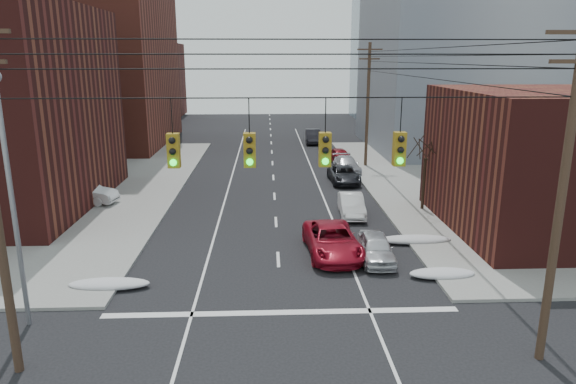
{
  "coord_description": "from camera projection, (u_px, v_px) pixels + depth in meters",
  "views": [
    {
      "loc": [
        -0.49,
        -11.78,
        9.71
      ],
      "look_at": [
        0.56,
        13.75,
        3.0
      ],
      "focal_mm": 32.0,
      "sensor_mm": 36.0,
      "label": 1
    }
  ],
  "objects": [
    {
      "name": "snow_ne",
      "position": [
        442.0,
        273.0,
        23.29
      ],
      "size": [
        3.0,
        1.08,
        0.42
      ],
      "primitive_type": "ellipsoid",
      "color": "silver",
      "rests_on": "ground"
    },
    {
      "name": "building_brick_far",
      "position": [
        109.0,
        81.0,
        82.82
      ],
      "size": [
        22.0,
        18.0,
        12.0
      ],
      "primitive_type": "cube",
      "color": "#471815",
      "rests_on": "ground"
    },
    {
      "name": "building_office",
      "position": [
        479.0,
        30.0,
        54.09
      ],
      "size": [
        22.0,
        20.0,
        25.0
      ],
      "primitive_type": "cube",
      "color": "gray",
      "rests_on": "ground"
    },
    {
      "name": "parked_car_c",
      "position": [
        344.0,
        175.0,
        40.93
      ],
      "size": [
        2.31,
        4.74,
        1.3
      ],
      "primitive_type": "imported",
      "rotation": [
        0.0,
        0.0,
        0.03
      ],
      "color": "black",
      "rests_on": "ground"
    },
    {
      "name": "red_pickup",
      "position": [
        332.0,
        240.0,
        25.93
      ],
      "size": [
        2.81,
        5.57,
        1.51
      ],
      "primitive_type": "imported",
      "rotation": [
        0.0,
        0.0,
        0.06
      ],
      "color": "maroon",
      "rests_on": "ground"
    },
    {
      "name": "lot_car_c",
      "position": [
        8.0,
        193.0,
        34.4
      ],
      "size": [
        5.56,
        2.69,
        1.56
      ],
      "primitive_type": "imported",
      "rotation": [
        0.0,
        0.0,
        1.48
      ],
      "color": "black",
      "rests_on": "sidewalk_nw"
    },
    {
      "name": "street_light",
      "position": [
        9.0,
        181.0,
        17.88
      ],
      "size": [
        0.44,
        0.44,
        9.32
      ],
      "color": "gray",
      "rests_on": "ground"
    },
    {
      "name": "building_glass",
      "position": [
        424.0,
        49.0,
        79.68
      ],
      "size": [
        20.0,
        18.0,
        22.0
      ],
      "primitive_type": "cube",
      "color": "gray",
      "rests_on": "ground"
    },
    {
      "name": "traffic_signals",
      "position": [
        287.0,
        148.0,
        14.92
      ],
      "size": [
        17.0,
        0.42,
        2.02
      ],
      "color": "black",
      "rests_on": "ground"
    },
    {
      "name": "bare_tree",
      "position": [
        424.0,
        176.0,
        32.98
      ],
      "size": [
        2.09,
        2.2,
        4.93
      ],
      "color": "black",
      "rests_on": "ground"
    },
    {
      "name": "utility_pole_far",
      "position": [
        368.0,
        103.0,
        45.59
      ],
      "size": [
        2.2,
        0.28,
        11.0
      ],
      "color": "#473323",
      "rests_on": "ground"
    },
    {
      "name": "snow_east_far",
      "position": [
        414.0,
        239.0,
        27.64
      ],
      "size": [
        4.0,
        1.08,
        0.42
      ],
      "primitive_type": "ellipsoid",
      "color": "silver",
      "rests_on": "ground"
    },
    {
      "name": "building_brick_tall",
      "position": [
        49.0,
        7.0,
        55.49
      ],
      "size": [
        24.0,
        20.0,
        30.0
      ],
      "primitive_type": "cube",
      "color": "maroon",
      "rests_on": "ground"
    },
    {
      "name": "lot_car_b",
      "position": [
        78.0,
        174.0,
        40.3
      ],
      "size": [
        5.51,
        4.15,
        1.39
      ],
      "primitive_type": "imported",
      "rotation": [
        0.0,
        0.0,
        1.99
      ],
      "color": "#A9A9AE",
      "rests_on": "sidewalk_nw"
    },
    {
      "name": "parked_car_b",
      "position": [
        351.0,
        205.0,
        32.38
      ],
      "size": [
        1.65,
        4.19,
        1.36
      ],
      "primitive_type": "imported",
      "rotation": [
        0.0,
        0.0,
        -0.05
      ],
      "color": "silver",
      "rests_on": "ground"
    },
    {
      "name": "snow_nw",
      "position": [
        109.0,
        284.0,
        22.21
      ],
      "size": [
        3.5,
        1.08,
        0.42
      ],
      "primitive_type": "ellipsoid",
      "color": "silver",
      "rests_on": "ground"
    },
    {
      "name": "parked_car_e",
      "position": [
        340.0,
        156.0,
        48.46
      ],
      "size": [
        2.15,
        4.26,
        1.39
      ],
      "primitive_type": "imported",
      "rotation": [
        0.0,
        0.0,
        0.13
      ],
      "color": "maroon",
      "rests_on": "ground"
    },
    {
      "name": "parked_car_f",
      "position": [
        313.0,
        136.0,
        59.89
      ],
      "size": [
        1.88,
        4.87,
        1.58
      ],
      "primitive_type": "imported",
      "rotation": [
        0.0,
        0.0,
        -0.04
      ],
      "color": "black",
      "rests_on": "ground"
    },
    {
      "name": "utility_pole_right",
      "position": [
        562.0,
        190.0,
        15.63
      ],
      "size": [
        2.2,
        0.28,
        11.0
      ],
      "color": "#473323",
      "rests_on": "ground"
    },
    {
      "name": "lot_car_a",
      "position": [
        85.0,
        193.0,
        34.57
      ],
      "size": [
        4.52,
        2.27,
        1.42
      ],
      "primitive_type": "imported",
      "rotation": [
        0.0,
        0.0,
        1.39
      ],
      "color": "silver",
      "rests_on": "sidewalk_nw"
    },
    {
      "name": "lot_car_d",
      "position": [
        50.0,
        183.0,
        37.33
      ],
      "size": [
        4.28,
        2.22,
        1.39
      ],
      "primitive_type": "imported",
      "rotation": [
        0.0,
        0.0,
        1.42
      ],
      "color": "#B4B3B9",
      "rests_on": "sidewalk_nw"
    },
    {
      "name": "parked_car_a",
      "position": [
        376.0,
        248.0,
        25.16
      ],
      "size": [
        1.7,
        3.96,
        1.33
      ],
      "primitive_type": "imported",
      "rotation": [
        0.0,
        0.0,
        -0.03
      ],
      "color": "silver",
      "rests_on": "ground"
    },
    {
      "name": "parked_car_d",
      "position": [
        347.0,
        165.0,
        44.58
      ],
      "size": [
        2.18,
        4.79,
        1.36
      ],
      "primitive_type": "imported",
      "rotation": [
        0.0,
        0.0,
        0.06
      ],
      "color": "#B0B0B5",
      "rests_on": "ground"
    }
  ]
}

